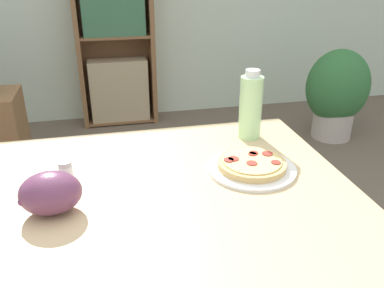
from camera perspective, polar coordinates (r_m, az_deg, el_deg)
dining_table at (r=1.17m, az=-4.37°, el=-11.18°), size 1.10×0.92×0.73m
pizza_on_plate at (r=1.24m, az=8.37°, el=-3.01°), size 0.27×0.27×0.04m
grape_bunch at (r=1.08m, az=-19.23°, el=-6.60°), size 0.15×0.12×0.11m
drink_bottle at (r=1.43m, az=8.23°, el=5.25°), size 0.08×0.08×0.24m
salt_shaker at (r=1.20m, az=-17.26°, el=-3.90°), size 0.04×0.04×0.07m
bookshelf at (r=3.45m, az=-10.69°, el=13.70°), size 0.62×0.26×1.47m
potted_plant_floor at (r=3.33m, az=19.67°, el=6.87°), size 0.49×0.42×0.70m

